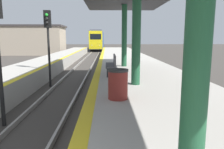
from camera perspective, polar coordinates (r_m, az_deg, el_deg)
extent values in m
cube|color=black|center=(52.41, -3.74, 6.80)|extent=(2.27, 17.72, 0.55)
cube|color=#33518C|center=(52.36, -3.77, 9.06)|extent=(2.67, 19.69, 3.58)
cube|color=yellow|center=(42.60, -4.30, 8.98)|extent=(2.62, 0.16, 3.51)
cube|color=black|center=(42.54, -4.32, 9.82)|extent=(2.14, 0.06, 1.07)
cube|color=#59595E|center=(52.38, -3.79, 11.15)|extent=(2.27, 18.70, 0.24)
sphere|color=white|center=(42.61, -5.28, 7.64)|extent=(0.18, 0.18, 0.18)
sphere|color=white|center=(42.53, -3.29, 7.66)|extent=(0.18, 0.18, 0.18)
cylinder|color=black|center=(7.27, -27.22, 0.06)|extent=(0.12, 0.12, 3.22)
cylinder|color=black|center=(12.39, -16.08, 4.19)|extent=(0.12, 0.12, 3.22)
cube|color=black|center=(12.38, -16.53, 13.72)|extent=(0.36, 0.20, 0.90)
sphere|color=green|center=(12.28, -16.74, 14.70)|extent=(0.16, 0.16, 0.16)
sphere|color=black|center=(12.26, -16.69, 13.76)|extent=(0.16, 0.16, 0.16)
sphere|color=black|center=(12.24, -16.64, 12.82)|extent=(0.16, 0.16, 0.16)
cylinder|color=#1E5133|center=(2.74, 21.77, 11.58)|extent=(0.32, 0.32, 3.62)
cylinder|color=#1E5133|center=(7.92, 6.37, 10.35)|extent=(0.32, 0.32, 3.62)
cylinder|color=#1E5133|center=(13.21, 3.23, 10.00)|extent=(0.32, 0.32, 3.62)
cylinder|color=maroon|center=(6.06, 1.56, -2.83)|extent=(0.55, 0.55, 0.78)
cylinder|color=#262626|center=(5.98, 1.58, 1.09)|extent=(0.57, 0.57, 0.06)
cube|color=#4C4C51|center=(10.09, -0.40, 2.41)|extent=(0.44, 1.75, 0.08)
cube|color=#4C4C51|center=(10.07, 0.68, 3.88)|extent=(0.06, 1.75, 0.44)
cube|color=#262628|center=(9.43, -0.32, 0.44)|extent=(0.35, 0.08, 0.40)
cube|color=#262628|center=(10.82, -0.47, 1.60)|extent=(0.35, 0.08, 0.40)
cube|color=tan|center=(38.81, -19.74, 8.25)|extent=(9.67, 5.28, 4.46)
cube|color=#383333|center=(38.85, -19.94, 11.76)|extent=(10.15, 5.55, 0.30)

